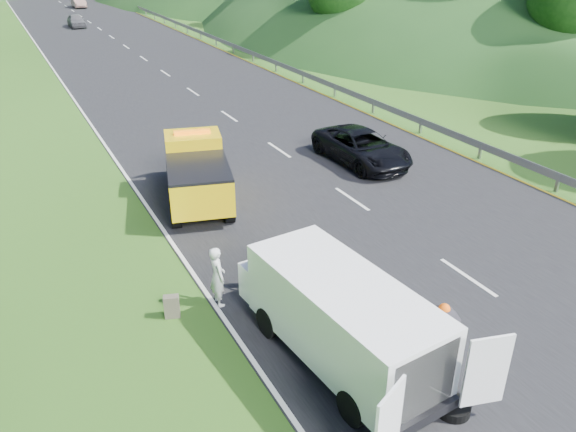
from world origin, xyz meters
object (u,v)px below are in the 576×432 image
tow_truck (197,171)px  worker (433,382)px  woman (219,303)px  spare_tire (452,412)px  white_van (338,314)px  suitcase (172,307)px  child (256,289)px  passing_suv (361,163)px

tow_truck → worker: 11.47m
tow_truck → woman: bearing=-90.1°
tow_truck → spare_tire: size_ratio=8.08×
white_van → suitcase: (-2.88, 3.27, -0.92)m
tow_truck → woman: tow_truck is taller
child → worker: bearing=-49.9°
tow_truck → worker: tow_truck is taller
white_van → child: size_ratio=5.74×
woman → passing_suv: (9.17, 6.88, 0.00)m
worker → suitcase: size_ratio=3.12×
tow_truck → passing_suv: tow_truck is taller
woman → tow_truck: bearing=-13.2°
worker → white_van: bearing=126.6°
tow_truck → passing_suv: size_ratio=1.16×
white_van → passing_suv: 12.70m
worker → spare_tire: bearing=-111.2°
white_van → suitcase: white_van is taller
child → suitcase: bearing=-157.2°
worker → passing_suv: size_ratio=0.39×
child → spare_tire: 6.16m
white_van → child: 3.67m
child → white_van: bearing=-63.2°
white_van → passing_suv: size_ratio=1.26×
tow_truck → worker: bearing=-68.2°
worker → spare_tire: worker is taller
spare_tire → tow_truck: bearing=95.4°
white_van → spare_tire: white_van is taller
worker → passing_suv: (6.07, 11.78, 0.00)m
spare_tire → passing_suv: bearing=63.5°
woman → spare_tire: 6.42m
passing_suv → woman: bearing=-144.9°
child → spare_tire: (1.69, -5.93, 0.00)m
woman → suitcase: 1.30m
white_van → child: (-0.46, 3.42, -1.23)m
suitcase → passing_suv: (10.43, 6.86, -0.31)m
child → passing_suv: bearing=59.1°
spare_tire → passing_suv: size_ratio=0.14×
white_van → woman: (-1.62, 3.26, -1.23)m
woman → passing_suv: 11.46m
spare_tire → white_van: bearing=116.3°
tow_truck → suitcase: bearing=-100.1°
tow_truck → suitcase: tow_truck is taller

